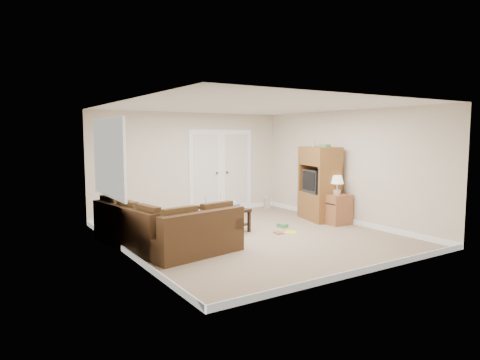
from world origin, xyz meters
TOP-DOWN VIEW (x-y plane):
  - floor at (0.00, 0.00)m, footprint 5.50×5.50m
  - ceiling at (0.00, 0.00)m, footprint 5.00×5.50m
  - wall_left at (-2.50, 0.00)m, footprint 0.02×5.50m
  - wall_right at (2.50, 0.00)m, footprint 0.02×5.50m
  - wall_back at (0.00, 2.75)m, footprint 5.00×0.02m
  - wall_front at (0.00, -2.75)m, footprint 5.00×0.02m
  - baseboards at (0.00, 0.00)m, footprint 5.00×5.50m
  - french_doors at (0.85, 2.71)m, footprint 1.80×0.05m
  - window_left at (-2.46, 1.00)m, footprint 0.05×1.92m
  - sectional_sofa at (-1.87, 0.01)m, footprint 2.01×2.53m
  - coffee_table at (-0.22, 0.82)m, footprint 0.80×1.24m
  - tv_armoire at (2.20, 0.53)m, footprint 0.81×1.16m
  - side_cabinet at (2.20, -0.03)m, footprint 0.53×0.53m
  - space_heater at (2.13, 2.45)m, footprint 0.15×0.14m
  - floor_magazine at (0.82, -0.15)m, footprint 0.38×0.36m
  - floor_greenbox at (0.97, 0.31)m, footprint 0.18×0.22m
  - floor_book at (0.48, -0.07)m, footprint 0.21×0.25m

SIDE VIEW (x-z plane):
  - floor at x=0.00m, z-range 0.00..0.00m
  - floor_magazine at x=0.82m, z-range 0.00..0.01m
  - floor_book at x=0.48m, z-range 0.00..0.02m
  - floor_greenbox at x=0.97m, z-range 0.00..0.08m
  - baseboards at x=0.00m, z-range 0.00..0.10m
  - space_heater at x=2.13m, z-range 0.00..0.33m
  - coffee_table at x=-0.22m, z-range -0.13..0.65m
  - sectional_sofa at x=-1.87m, z-range -0.08..0.67m
  - side_cabinet at x=2.20m, z-range -0.15..0.93m
  - tv_armoire at x=2.20m, z-range -0.05..1.76m
  - french_doors at x=0.85m, z-range -0.03..2.10m
  - wall_left at x=-2.50m, z-range 0.00..2.50m
  - wall_right at x=2.50m, z-range 0.00..2.50m
  - wall_back at x=0.00m, z-range 0.00..2.50m
  - wall_front at x=0.00m, z-range 0.00..2.50m
  - window_left at x=-2.46m, z-range 0.84..2.26m
  - ceiling at x=0.00m, z-range 2.49..2.51m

